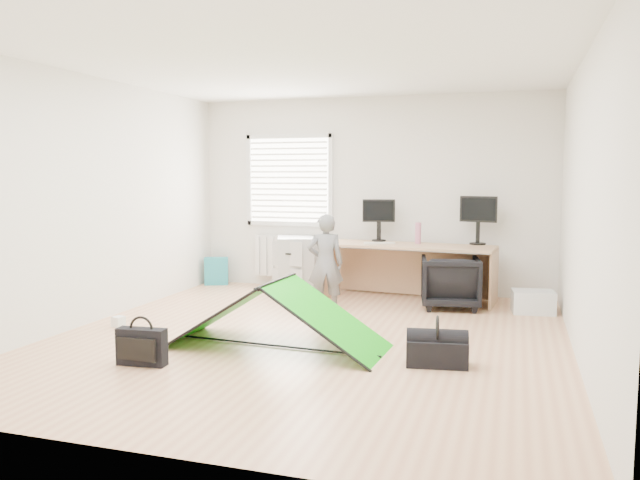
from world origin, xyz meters
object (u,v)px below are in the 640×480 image
(laptop_bag, at_px, (142,347))
(duffel_bag, at_px, (437,353))
(thermos, at_px, (418,233))
(storage_crate, at_px, (533,302))
(desk, at_px, (409,273))
(monitor_left, at_px, (379,226))
(office_chair, at_px, (450,282))
(kite, at_px, (276,314))
(person, at_px, (325,263))
(monitor_right, at_px, (478,227))
(filing_cabinet, at_px, (296,264))

(laptop_bag, xyz_separation_m, duffel_bag, (2.42, 0.75, -0.05))
(thermos, bearing_deg, duffel_bag, -78.00)
(storage_crate, bearing_deg, thermos, 163.19)
(laptop_bag, bearing_deg, desk, 58.29)
(monitor_left, height_order, duffel_bag, monitor_left)
(monitor_left, relative_size, office_chair, 0.62)
(kite, bearing_deg, monitor_left, 85.83)
(person, bearing_deg, monitor_left, -126.54)
(monitor_right, xyz_separation_m, duffel_bag, (-0.15, -2.98, -0.85))
(duffel_bag, bearing_deg, monitor_right, 78.86)
(monitor_right, height_order, laptop_bag, monitor_right)
(office_chair, bearing_deg, duffel_bag, 83.47)
(laptop_bag, relative_size, duffel_bag, 0.83)
(kite, bearing_deg, storage_crate, 47.27)
(storage_crate, bearing_deg, kite, -135.79)
(office_chair, bearing_deg, monitor_left, -39.41)
(monitor_right, height_order, office_chair, monitor_right)
(desk, distance_m, filing_cabinet, 1.65)
(office_chair, height_order, duffel_bag, office_chair)
(storage_crate, bearing_deg, person, -163.51)
(thermos, xyz_separation_m, storage_crate, (1.44, -0.43, -0.74))
(monitor_right, distance_m, office_chair, 0.91)
(thermos, relative_size, duffel_bag, 0.54)
(person, height_order, laptop_bag, person)
(thermos, bearing_deg, desk, -119.21)
(monitor_right, relative_size, thermos, 1.72)
(duffel_bag, bearing_deg, desk, 96.07)
(laptop_bag, height_order, duffel_bag, laptop_bag)
(filing_cabinet, distance_m, storage_crate, 3.20)
(monitor_right, xyz_separation_m, kite, (-1.67, -2.86, -0.64))
(thermos, height_order, kite, thermos)
(kite, height_order, storage_crate, kite)
(monitor_right, height_order, storage_crate, monitor_right)
(person, bearing_deg, kite, 69.63)
(desk, bearing_deg, monitor_left, 152.95)
(laptop_bag, distance_m, duffel_bag, 2.53)
(person, relative_size, duffel_bag, 2.27)
(desk, distance_m, laptop_bag, 3.85)
(office_chair, distance_m, kite, 2.67)
(desk, xyz_separation_m, kite, (-0.83, -2.57, -0.05))
(desk, height_order, monitor_right, monitor_right)
(filing_cabinet, distance_m, monitor_right, 2.54)
(office_chair, xyz_separation_m, laptop_bag, (-2.28, -3.15, -0.16))
(kite, relative_size, laptop_bag, 4.78)
(desk, distance_m, kite, 2.70)
(thermos, distance_m, office_chair, 0.85)
(desk, distance_m, office_chair, 0.63)
(kite, bearing_deg, office_chair, 61.82)
(monitor_right, relative_size, laptop_bag, 1.11)
(desk, xyz_separation_m, monitor_left, (-0.47, 0.29, 0.57))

